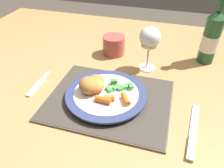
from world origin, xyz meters
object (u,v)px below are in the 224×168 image
(dinner_plate, at_px, (106,95))
(wine_glass, at_px, (150,39))
(drinking_cup, at_px, (114,45))
(table_knife, at_px, (193,135))
(dining_table, at_px, (113,88))
(bottle, at_px, (211,37))
(fork, at_px, (38,85))

(dinner_plate, distance_m, wine_glass, 0.25)
(wine_glass, distance_m, drinking_cup, 0.18)
(dinner_plate, height_order, table_knife, dinner_plate)
(dining_table, relative_size, bottle, 5.61)
(dining_table, xyz_separation_m, bottle, (0.32, 0.17, 0.17))
(wine_glass, xyz_separation_m, bottle, (0.21, 0.11, -0.02))
(dinner_plate, xyz_separation_m, fork, (-0.24, 0.00, -0.01))
(table_knife, distance_m, wine_glass, 0.34)
(drinking_cup, bearing_deg, wine_glass, -25.83)
(dinner_plate, relative_size, fork, 1.76)
(dining_table, bearing_deg, table_knife, -38.95)
(drinking_cup, bearing_deg, bottle, 6.51)
(bottle, distance_m, drinking_cup, 0.36)
(dinner_plate, bearing_deg, drinking_cup, 101.30)
(bottle, bearing_deg, table_knife, -96.43)
(fork, height_order, table_knife, table_knife)
(dining_table, height_order, table_knife, table_knife)
(dinner_plate, relative_size, wine_glass, 1.54)
(table_knife, bearing_deg, bottle, 83.57)
(dining_table, distance_m, drinking_cup, 0.18)
(table_knife, relative_size, wine_glass, 1.25)
(dinner_plate, xyz_separation_m, drinking_cup, (-0.06, 0.28, 0.02))
(dining_table, height_order, bottle, bottle)
(dining_table, relative_size, wine_glass, 9.38)
(dining_table, relative_size, dinner_plate, 6.09)
(dinner_plate, bearing_deg, dining_table, 98.90)
(fork, bearing_deg, wine_glass, 32.47)
(dinner_plate, distance_m, table_knife, 0.26)
(dinner_plate, relative_size, bottle, 0.92)
(dinner_plate, bearing_deg, wine_glass, 66.70)
(bottle, bearing_deg, dinner_plate, -132.77)
(table_knife, xyz_separation_m, wine_glass, (-0.16, 0.28, 0.11))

